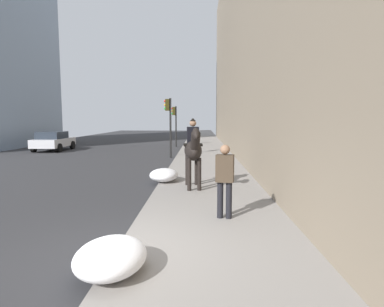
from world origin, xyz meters
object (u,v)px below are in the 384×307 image
object	(u,v)px
car_near_lane	(53,141)
traffic_light_near_curb	(169,118)
pedestrian_greeting	(225,176)
mounted_horse_near	(193,149)
traffic_light_far_curb	(175,120)

from	to	relation	value
car_near_lane	traffic_light_near_curb	bearing A→B (deg)	-116.01
car_near_lane	pedestrian_greeting	bearing A→B (deg)	-146.54
mounted_horse_near	traffic_light_far_curb	bearing A→B (deg)	179.94
mounted_horse_near	car_near_lane	distance (m)	17.32
pedestrian_greeting	traffic_light_near_curb	size ratio (longest dim) A/B	0.47
pedestrian_greeting	car_near_lane	distance (m)	20.41
car_near_lane	traffic_light_near_curb	distance (m)	10.15
mounted_horse_near	pedestrian_greeting	size ratio (longest dim) A/B	1.35
mounted_horse_near	traffic_light_far_curb	distance (m)	17.36
pedestrian_greeting	traffic_light_far_curb	size ratio (longest dim) A/B	0.50
traffic_light_far_curb	pedestrian_greeting	bearing A→B (deg)	-172.45
mounted_horse_near	traffic_light_far_curb	xyz separation A→B (m)	(17.23, 1.93, 0.91)
mounted_horse_near	traffic_light_far_curb	world-z (taller)	traffic_light_far_curb
mounted_horse_near	traffic_light_near_curb	size ratio (longest dim) A/B	0.64
car_near_lane	traffic_light_far_curb	bearing A→B (deg)	-68.41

